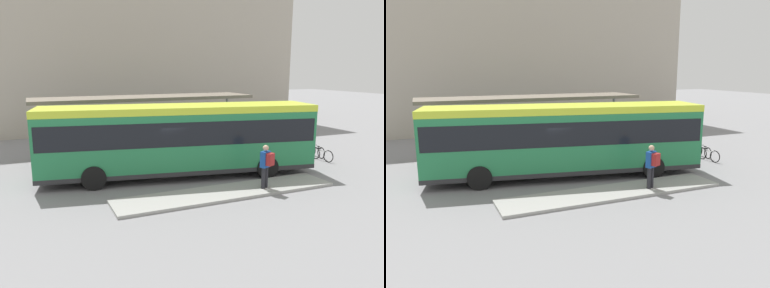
{
  "view_description": "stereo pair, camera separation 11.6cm",
  "coord_description": "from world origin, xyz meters",
  "views": [
    {
      "loc": [
        -6.24,
        -15.72,
        4.94
      ],
      "look_at": [
        0.62,
        0.0,
        1.5
      ],
      "focal_mm": 35.0,
      "sensor_mm": 36.0,
      "label": 1
    },
    {
      "loc": [
        -6.14,
        -15.77,
        4.94
      ],
      "look_at": [
        0.62,
        0.0,
        1.5
      ],
      "focal_mm": 35.0,
      "sensor_mm": 36.0,
      "label": 2
    }
  ],
  "objects": [
    {
      "name": "ground_plane",
      "position": [
        0.0,
        0.0,
        0.0
      ],
      "size": [
        120.0,
        120.0,
        0.0
      ],
      "primitive_type": "plane",
      "color": "gray"
    },
    {
      "name": "curb_island",
      "position": [
        0.84,
        -3.1,
        0.06
      ],
      "size": [
        9.34,
        1.8,
        0.12
      ],
      "color": "#9E9E99",
      "rests_on": "ground_plane"
    },
    {
      "name": "city_bus",
      "position": [
        0.01,
        -0.0,
        1.94
      ],
      "size": [
        12.71,
        4.73,
        3.33
      ],
      "rotation": [
        0.0,
        0.0,
        -0.19
      ],
      "color": "#237A47",
      "rests_on": "ground_plane"
    },
    {
      "name": "pedestrian_waiting",
      "position": [
        2.45,
        -3.39,
        1.15
      ],
      "size": [
        0.53,
        0.57,
        1.8
      ],
      "rotation": [
        0.0,
        0.0,
        1.97
      ],
      "color": "#232328",
      "rests_on": "curb_island"
    },
    {
      "name": "bicycle_white",
      "position": [
        8.28,
        -0.25,
        0.34
      ],
      "size": [
        0.48,
        1.56,
        0.68
      ],
      "rotation": [
        0.0,
        0.0,
        -1.46
      ],
      "color": "black",
      "rests_on": "ground_plane"
    },
    {
      "name": "bicycle_black",
      "position": [
        8.65,
        0.57,
        0.34
      ],
      "size": [
        0.48,
        1.54,
        0.67
      ],
      "rotation": [
        0.0,
        0.0,
        1.45
      ],
      "color": "black",
      "rests_on": "ground_plane"
    },
    {
      "name": "bicycle_blue",
      "position": [
        8.71,
        1.39,
        0.36
      ],
      "size": [
        0.48,
        1.63,
        0.71
      ],
      "rotation": [
        0.0,
        0.0,
        1.42
      ],
      "color": "black",
      "rests_on": "ground_plane"
    },
    {
      "name": "station_shelter",
      "position": [
        -0.05,
        5.16,
        3.27
      ],
      "size": [
        12.61,
        2.94,
        3.41
      ],
      "color": "#706656",
      "rests_on": "ground_plane"
    },
    {
      "name": "station_building",
      "position": [
        3.58,
        20.0,
        6.98
      ],
      "size": [
        25.88,
        13.18,
        13.96
      ],
      "color": "#B2A899",
      "rests_on": "ground_plane"
    }
  ]
}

